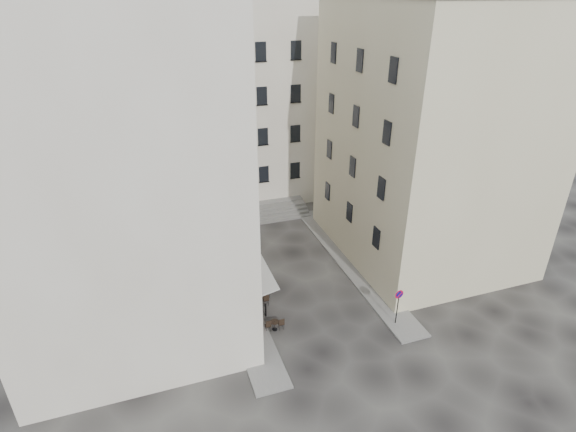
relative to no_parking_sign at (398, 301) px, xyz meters
name	(u,v)px	position (x,y,z in m)	size (l,w,h in m)	color
ground	(308,297)	(-4.08, 4.31, -1.81)	(90.00, 90.00, 0.00)	black
sidewalk_left	(230,276)	(-8.58, 8.31, -1.75)	(2.00, 22.00, 0.12)	slate
sidewalk_right	(350,262)	(0.42, 7.31, -1.75)	(2.00, 18.00, 0.12)	slate
building_left	(117,153)	(-14.58, 7.31, 8.50)	(12.20, 16.20, 20.60)	beige
building_right	(431,133)	(6.42, 7.81, 7.50)	(12.20, 14.20, 18.60)	beige
building_back	(227,100)	(-5.08, 23.31, 7.50)	(18.20, 10.20, 18.60)	beige
cafe_storefront	(241,277)	(-8.40, 5.31, 0.07)	(1.74, 7.30, 3.50)	#470A10
stone_steps	(258,213)	(-4.08, 16.89, -1.41)	(9.00, 3.15, 0.80)	#63615E
bollard_near	(266,309)	(-7.33, 3.31, -1.29)	(0.12, 0.12, 0.98)	black
bollard_mid	(252,279)	(-7.33, 6.81, -1.29)	(0.12, 0.12, 0.98)	black
bollard_far	(240,254)	(-7.33, 10.31, -1.29)	(0.12, 0.12, 0.98)	black
no_parking_sign	(398,301)	(0.00, 0.00, 0.00)	(0.58, 0.11, 2.56)	black
bistro_table_a	(275,324)	(-7.18, 1.92, -1.40)	(1.13, 0.53, 0.80)	black
bistro_table_b	(259,300)	(-7.44, 4.45, -1.37)	(1.21, 0.57, 0.85)	black
bistro_table_c	(259,292)	(-7.21, 5.29, -1.32)	(1.38, 0.65, 0.97)	black
bistro_table_d	(253,269)	(-6.88, 8.06, -1.37)	(1.23, 0.57, 0.86)	black
bistro_table_e	(247,264)	(-7.15, 8.76, -1.30)	(1.41, 0.66, 0.99)	black
pedestrian	(251,271)	(-7.28, 7.15, -0.83)	(0.71, 0.47, 1.96)	#222227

